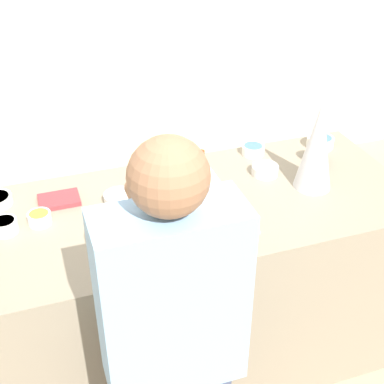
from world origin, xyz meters
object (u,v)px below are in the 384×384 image
(gingerbread_house, at_px, (194,197))
(candy_bowl_beside_tree, at_px, (119,198))
(candy_bowl_near_tray_right, at_px, (5,226))
(mug, at_px, (317,154))
(decorative_tree, at_px, (317,145))
(cookbook, at_px, (59,200))
(candy_bowl_far_right, at_px, (39,218))
(candy_bowl_front_corner, at_px, (253,149))
(person, at_px, (173,359))
(candy_bowl_far_left, at_px, (265,170))
(candy_bowl_behind_tray, at_px, (320,142))
(baking_tray, at_px, (194,220))

(gingerbread_house, bearing_deg, candy_bowl_beside_tree, 137.61)
(candy_bowl_near_tray_right, distance_m, mug, 1.40)
(decorative_tree, distance_m, cookbook, 1.10)
(decorative_tree, distance_m, candy_bowl_far_right, 1.16)
(cookbook, height_order, mug, mug)
(gingerbread_house, distance_m, candy_bowl_front_corner, 0.63)
(gingerbread_house, xyz_separation_m, candy_bowl_beside_tree, (-0.25, 0.23, -0.09))
(gingerbread_house, relative_size, candy_bowl_front_corner, 2.62)
(gingerbread_house, xyz_separation_m, cookbook, (-0.49, 0.31, -0.10))
(decorative_tree, relative_size, person, 0.26)
(candy_bowl_front_corner, xyz_separation_m, person, (-0.71, -0.98, -0.11))
(candy_bowl_front_corner, relative_size, person, 0.07)
(candy_bowl_far_left, bearing_deg, gingerbread_house, -150.50)
(candy_bowl_near_tray_right, xyz_separation_m, candy_bowl_behind_tray, (1.50, 0.23, -0.00))
(gingerbread_house, xyz_separation_m, candy_bowl_far_left, (0.42, 0.24, -0.09))
(baking_tray, xyz_separation_m, person, (-0.26, -0.55, -0.09))
(candy_bowl_behind_tray, bearing_deg, candy_bowl_beside_tree, -170.99)
(cookbook, bearing_deg, gingerbread_house, -32.52)
(gingerbread_house, xyz_separation_m, candy_bowl_far_right, (-0.58, 0.18, -0.09))
(cookbook, bearing_deg, decorative_tree, -12.21)
(baking_tray, distance_m, person, 0.62)
(baking_tray, xyz_separation_m, decorative_tree, (0.57, 0.08, 0.20))
(candy_bowl_near_tray_right, bearing_deg, candy_bowl_far_right, 6.30)
(person, bearing_deg, candy_bowl_far_right, 113.51)
(candy_bowl_front_corner, bearing_deg, candy_bowl_far_left, -98.32)
(decorative_tree, height_order, mug, decorative_tree)
(candy_bowl_far_right, xyz_separation_m, person, (0.32, -0.73, -0.11))
(baking_tray, xyz_separation_m, candy_bowl_far_right, (-0.57, 0.18, 0.02))
(candy_bowl_front_corner, distance_m, person, 1.21)
(person, bearing_deg, candy_bowl_beside_tree, 89.45)
(decorative_tree, bearing_deg, candy_bowl_far_left, 133.59)
(candy_bowl_far_left, bearing_deg, candy_bowl_front_corner, 81.68)
(candy_bowl_beside_tree, bearing_deg, cookbook, 160.80)
(cookbook, distance_m, person, 0.90)
(cookbook, distance_m, mug, 1.18)
(gingerbread_house, bearing_deg, candy_bowl_behind_tray, 26.33)
(candy_bowl_behind_tray, distance_m, candy_bowl_front_corner, 0.35)
(decorative_tree, xyz_separation_m, candy_bowl_front_corner, (-0.12, 0.35, -0.18))
(gingerbread_house, relative_size, decorative_tree, 0.70)
(candy_bowl_behind_tray, bearing_deg, candy_bowl_far_right, -171.19)
(decorative_tree, distance_m, candy_bowl_near_tray_right, 1.29)
(candy_bowl_far_left, bearing_deg, candy_bowl_beside_tree, -179.03)
(candy_bowl_behind_tray, relative_size, candy_bowl_beside_tree, 1.05)
(decorative_tree, height_order, person, person)
(decorative_tree, distance_m, candy_bowl_far_left, 0.28)
(candy_bowl_behind_tray, relative_size, candy_bowl_far_left, 1.10)
(candy_bowl_far_left, relative_size, person, 0.08)
(candy_bowl_front_corner, relative_size, candy_bowl_far_right, 1.20)
(person, bearing_deg, decorative_tree, 37.38)
(decorative_tree, xyz_separation_m, cookbook, (-1.06, 0.23, -0.19))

